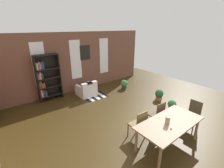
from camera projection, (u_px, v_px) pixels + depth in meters
The scene contains 18 objects.
ground_plane at pixel (142, 133), 4.88m from camera, with size 11.61×11.61×0.00m, color #392B11.
back_wall_brick at pixel (75, 63), 7.71m from camera, with size 8.28×0.12×2.94m, color brown.
window_pane_0 at pixel (39, 65), 6.63m from camera, with size 0.55×0.02×1.91m, color white.
window_pane_1 at pixel (76, 60), 7.61m from camera, with size 0.55×0.02×1.91m, color white.
window_pane_2 at pixel (104, 56), 8.58m from camera, with size 0.55×0.02×1.91m, color white.
dining_table at pixel (170, 125), 4.14m from camera, with size 1.96×0.93×0.77m.
vase_on_table at pixel (168, 120), 4.00m from camera, with size 0.12×0.12×0.22m, color #998466.
tealight_candle_0 at pixel (171, 128), 3.84m from camera, with size 0.04×0.04×0.05m, color silver.
dining_chair_far_left at pixel (139, 124), 4.46m from camera, with size 0.42×0.42×0.95m.
dining_chair_far_right at pixel (158, 114), 4.96m from camera, with size 0.43×0.43×0.95m.
dining_chair_head_right at pixel (193, 114), 4.98m from camera, with size 0.41×0.41×0.95m.
bookshelf_tall at pixel (46, 78), 6.78m from camera, with size 1.01×0.33×2.07m.
armchair_white at pixel (87, 90), 7.44m from camera, with size 0.83×0.83×0.75m.
potted_plant_by_shelf at pixel (124, 84), 8.27m from camera, with size 0.38×0.38×0.48m.
potted_plant_corner at pixel (172, 105), 6.03m from camera, with size 0.32×0.32×0.48m.
potted_plant_window at pixel (159, 94), 7.03m from camera, with size 0.37×0.37×0.48m.
striped_rug at pixel (95, 96), 7.43m from camera, with size 1.11×0.84×0.01m.
framed_picture at pixel (85, 53), 7.80m from camera, with size 0.56×0.03×0.72m, color black.
Camera 1 is at (-3.21, -2.60, 3.17)m, focal length 24.68 mm.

